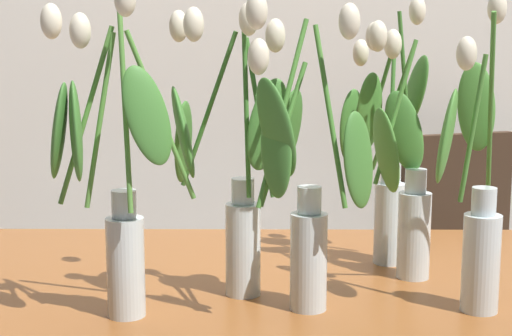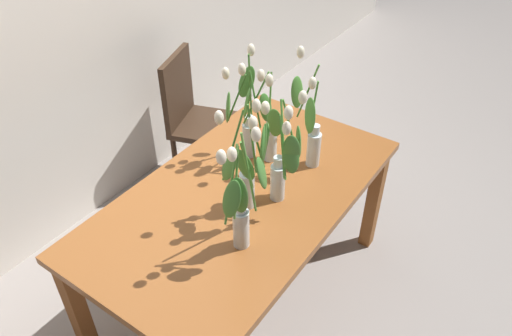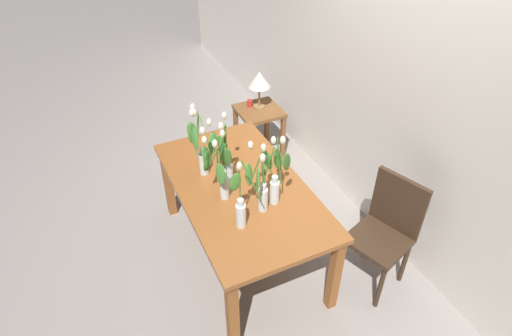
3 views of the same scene
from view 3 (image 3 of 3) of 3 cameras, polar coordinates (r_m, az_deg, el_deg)
ground_plane at (r=3.70m, az=-1.79°, el=-11.21°), size 18.00×18.00×0.00m
room_wall_rear at (r=3.46m, az=17.77°, el=11.30°), size 9.00×0.10×2.70m
dining_table at (r=3.24m, az=-2.01°, el=-3.66°), size 1.60×0.90×0.74m
tulip_vase_0 at (r=3.19m, az=-7.37°, el=2.72°), size 0.27×0.19×0.59m
tulip_vase_1 at (r=2.90m, az=0.77°, el=-2.53°), size 0.16×0.23×0.53m
tulip_vase_2 at (r=2.96m, az=-5.03°, el=-0.93°), size 0.23×0.18×0.57m
tulip_vase_3 at (r=2.92m, az=2.56°, el=-1.39°), size 0.21×0.22×0.58m
tulip_vase_4 at (r=2.76m, az=-1.73°, el=-4.67°), size 0.17×0.20×0.58m
tulip_vase_5 at (r=3.07m, az=-3.97°, el=0.81°), size 0.27×0.15×0.56m
dining_chair at (r=3.31m, az=16.93°, el=-7.60°), size 0.51×0.51×0.93m
side_table at (r=4.55m, az=0.42°, el=6.50°), size 0.44×0.44×0.55m
table_lamp at (r=4.39m, az=0.44°, el=11.56°), size 0.22×0.22×0.40m
pillar_candle at (r=4.53m, az=-0.83°, el=8.62°), size 0.06×0.06×0.07m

